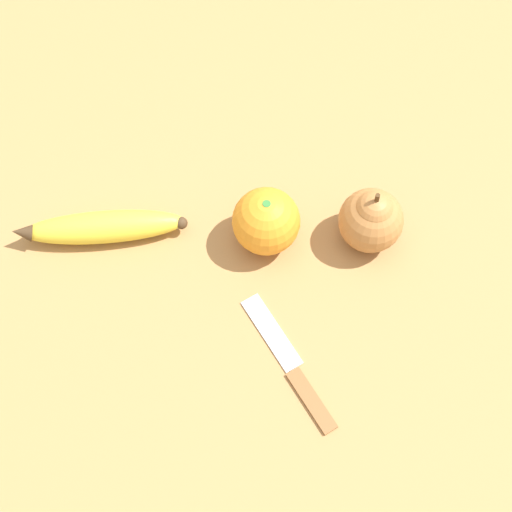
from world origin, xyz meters
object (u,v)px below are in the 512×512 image
(pear, at_px, (371,219))
(paring_knife, at_px, (293,365))
(orange, at_px, (266,221))
(banana, at_px, (100,229))

(pear, bearing_deg, paring_knife, -79.17)
(orange, xyz_separation_m, pear, (0.09, 0.08, 0.00))
(orange, xyz_separation_m, paring_knife, (0.12, -0.10, -0.04))
(banana, relative_size, orange, 2.07)
(orange, bearing_deg, paring_knife, -39.28)
(paring_knife, bearing_deg, pear, 29.07)
(orange, height_order, pear, pear)
(orange, distance_m, pear, 0.12)
(orange, bearing_deg, banana, -139.97)
(banana, bearing_deg, pear, 175.14)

